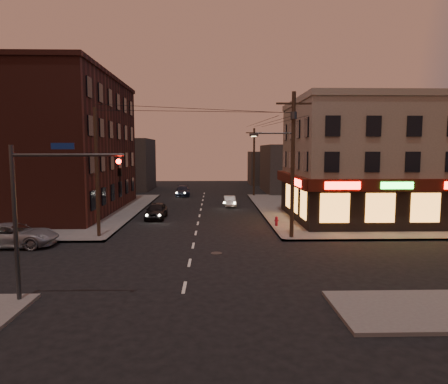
{
  "coord_description": "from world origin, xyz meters",
  "views": [
    {
      "loc": [
        1.33,
        -21.54,
        6.17
      ],
      "look_at": [
        2.1,
        7.06,
        3.2
      ],
      "focal_mm": 32.0,
      "sensor_mm": 36.0,
      "label": 1
    }
  ],
  "objects_px": {
    "sedan_far": "(183,191)",
    "suv_cross": "(13,235)",
    "fire_hydrant": "(276,221)",
    "sedan_near": "(156,211)",
    "sedan_mid": "(230,201)"
  },
  "relations": [
    {
      "from": "suv_cross",
      "to": "sedan_mid",
      "type": "distance_m",
      "value": 23.48
    },
    {
      "from": "fire_hydrant",
      "to": "sedan_near",
      "type": "bearing_deg",
      "value": 156.0
    },
    {
      "from": "sedan_near",
      "to": "fire_hydrant",
      "type": "relative_size",
      "value": 5.66
    },
    {
      "from": "sedan_mid",
      "to": "fire_hydrant",
      "type": "bearing_deg",
      "value": -78.09
    },
    {
      "from": "sedan_near",
      "to": "sedan_far",
      "type": "height_order",
      "value": "sedan_near"
    },
    {
      "from": "suv_cross",
      "to": "sedan_mid",
      "type": "xyz_separation_m",
      "value": [
        14.68,
        18.33,
        -0.18
      ]
    },
    {
      "from": "sedan_mid",
      "to": "sedan_far",
      "type": "relative_size",
      "value": 0.76
    },
    {
      "from": "sedan_near",
      "to": "fire_hydrant",
      "type": "xyz_separation_m",
      "value": [
        10.29,
        -4.58,
        -0.17
      ]
    },
    {
      "from": "sedan_far",
      "to": "fire_hydrant",
      "type": "distance_m",
      "value": 24.73
    },
    {
      "from": "sedan_near",
      "to": "sedan_mid",
      "type": "distance_m",
      "value": 10.45
    },
    {
      "from": "suv_cross",
      "to": "sedan_far",
      "type": "distance_m",
      "value": 30.22
    },
    {
      "from": "suv_cross",
      "to": "fire_hydrant",
      "type": "height_order",
      "value": "suv_cross"
    },
    {
      "from": "fire_hydrant",
      "to": "suv_cross",
      "type": "bearing_deg",
      "value": -161.51
    },
    {
      "from": "sedan_far",
      "to": "suv_cross",
      "type": "bearing_deg",
      "value": -109.48
    },
    {
      "from": "sedan_near",
      "to": "sedan_mid",
      "type": "bearing_deg",
      "value": 48.38
    }
  ]
}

